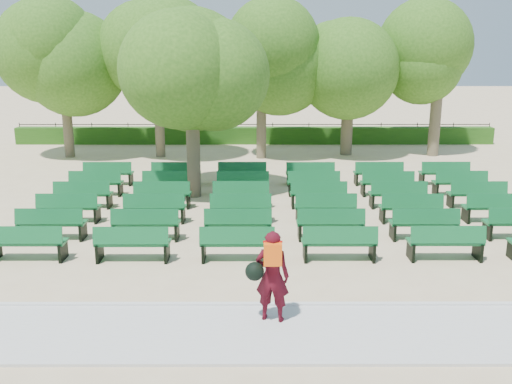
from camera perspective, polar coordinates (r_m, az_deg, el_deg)
ground at (r=17.77m, az=-0.16°, el=-2.63°), size 120.00×120.00×0.00m
paving at (r=10.89m, az=-0.20°, el=-13.96°), size 30.00×2.20×0.06m
curb at (r=11.91m, az=-0.19°, el=-11.25°), size 30.00×0.12×0.10m
hedge at (r=31.35m, az=-0.14°, el=5.68°), size 26.00×0.70×0.90m
fence at (r=31.81m, az=-0.14°, el=4.99°), size 26.00×0.10×1.02m
tree_line at (r=27.48m, az=-0.14°, el=3.49°), size 21.80×6.80×7.04m
bench_array at (r=18.17m, az=2.51°, el=-1.94°), size 1.88×0.69×1.17m
tree_among at (r=19.82m, az=-6.49°, el=11.39°), size 4.23×4.23×6.12m
person at (r=10.93m, az=1.50°, el=-8.28°), size 0.89×0.58×1.80m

